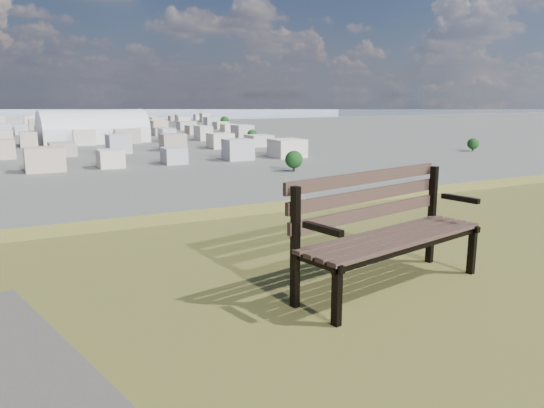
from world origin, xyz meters
TOP-DOWN VIEW (x-y plane):
  - park_bench at (0.55, 1.30)m, footprint 1.75×0.88m
  - arena at (46.09, 310.25)m, footprint 59.43×29.41m
  - city_blocks at (0.00, 394.44)m, footprint 395.00×361.00m

SIDE VIEW (x-z plane):
  - city_blocks at x=0.00m, z-range 0.00..7.00m
  - arena at x=46.09m, z-range -6.41..17.85m
  - park_bench at x=0.55m, z-range 25.06..25.93m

